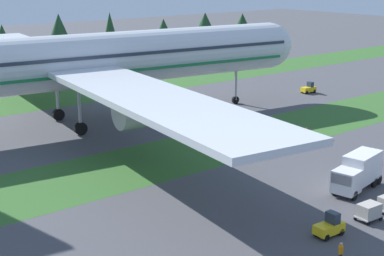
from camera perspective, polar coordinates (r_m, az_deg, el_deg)
The scene contains 11 objects.
grass_strip_near at distance 67.82m, azimuth -1.98°, elevation -2.78°, with size 320.00×12.53×0.01m, color #336028.
grass_strip_far at distance 99.02m, azimuth -14.95°, elevation 2.54°, with size 320.00×12.53×0.01m, color #336028.
airliner at distance 80.78m, azimuth -10.67°, elevation 6.50°, with size 71.56×88.35×25.18m.
baggage_tug at distance 49.38m, azimuth 13.35°, elevation -9.37°, with size 2.66×1.42×1.97m.
cargo_dolly_lead at distance 52.99m, azimuth 16.96°, elevation -7.76°, with size 2.27×1.60×1.55m.
catering_truck at distance 59.36m, azimuth 15.96°, elevation -4.09°, with size 7.26×3.55×3.58m.
pushback_tractor at distance 104.15m, azimuth 11.39°, elevation 3.83°, with size 2.74×1.62×1.97m.
ground_crew_marshaller at distance 45.14m, azimuth 14.38°, elevation -11.72°, with size 0.54×0.36×1.74m.
taxiway_marker_0 at distance 76.25m, azimuth 13.43°, elevation -0.94°, with size 0.44×0.44×0.52m, color orange.
taxiway_marker_1 at distance 79.59m, azimuth 11.19°, elevation -0.09°, with size 0.44×0.44×0.61m, color orange.
taxiway_marker_2 at distance 68.75m, azimuth 5.12°, elevation -2.34°, with size 0.44×0.44×0.55m, color orange.
Camera 1 is at (-38.46, -18.76, 21.15)m, focal length 54.36 mm.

